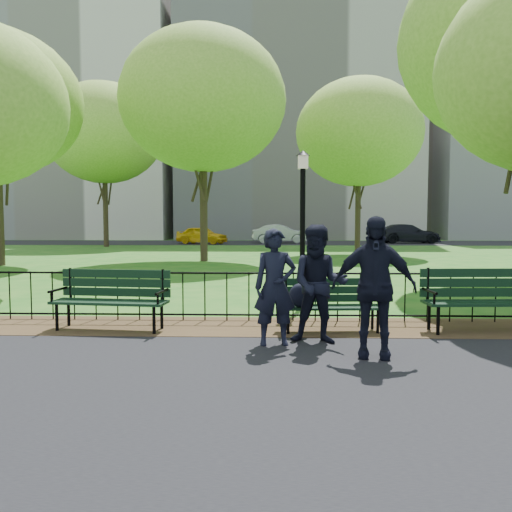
{
  "coord_description": "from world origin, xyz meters",
  "views": [
    {
      "loc": [
        -0.59,
        -6.93,
        1.82
      ],
      "look_at": [
        -0.86,
        1.5,
        1.23
      ],
      "focal_mm": 35.0,
      "sensor_mm": 36.0,
      "label": 1
    }
  ],
  "objects_px": {
    "tree_far_e": "(359,133)",
    "person_left": "(275,287)",
    "park_bench_left_a": "(112,293)",
    "tree_far_w": "(104,133)",
    "sedan_silver": "(280,234)",
    "sedan_dark": "(407,234)",
    "taxi": "(202,235)",
    "person_right": "(374,287)",
    "park_bench_main": "(319,297)",
    "park_bench_right_a": "(483,293)",
    "lamppost": "(303,223)",
    "person_mid": "(319,284)",
    "tree_far_c": "(203,101)"
  },
  "relations": [
    {
      "from": "tree_far_e",
      "to": "person_left",
      "type": "distance_m",
      "value": 21.49
    },
    {
      "from": "park_bench_left_a",
      "to": "tree_far_w",
      "type": "bearing_deg",
      "value": 114.74
    },
    {
      "from": "sedan_silver",
      "to": "tree_far_e",
      "type": "bearing_deg",
      "value": -163.91
    },
    {
      "from": "park_bench_left_a",
      "to": "sedan_dark",
      "type": "distance_m",
      "value": 35.98
    },
    {
      "from": "taxi",
      "to": "person_right",
      "type": "bearing_deg",
      "value": -149.84
    },
    {
      "from": "park_bench_left_a",
      "to": "taxi",
      "type": "distance_m",
      "value": 31.49
    },
    {
      "from": "park_bench_main",
      "to": "sedan_dark",
      "type": "xyz_separation_m",
      "value": [
        10.4,
        33.32,
        0.22
      ]
    },
    {
      "from": "park_bench_right_a",
      "to": "tree_far_w",
      "type": "bearing_deg",
      "value": 116.62
    },
    {
      "from": "person_right",
      "to": "sedan_silver",
      "type": "distance_m",
      "value": 34.5
    },
    {
      "from": "park_bench_main",
      "to": "person_left",
      "type": "distance_m",
      "value": 1.19
    },
    {
      "from": "lamppost",
      "to": "person_right",
      "type": "xyz_separation_m",
      "value": [
        0.71,
        -3.79,
        -0.83
      ]
    },
    {
      "from": "person_left",
      "to": "taxi",
      "type": "distance_m",
      "value": 32.84
    },
    {
      "from": "park_bench_main",
      "to": "person_mid",
      "type": "distance_m",
      "value": 0.84
    },
    {
      "from": "person_left",
      "to": "taxi",
      "type": "xyz_separation_m",
      "value": [
        -5.61,
        32.36,
        -0.15
      ]
    },
    {
      "from": "tree_far_c",
      "to": "taxi",
      "type": "bearing_deg",
      "value": 98.3
    },
    {
      "from": "park_bench_right_a",
      "to": "lamppost",
      "type": "distance_m",
      "value": 3.74
    },
    {
      "from": "park_bench_main",
      "to": "tree_far_c",
      "type": "height_order",
      "value": "tree_far_c"
    },
    {
      "from": "sedan_silver",
      "to": "lamppost",
      "type": "bearing_deg",
      "value": 179.77
    },
    {
      "from": "park_bench_left_a",
      "to": "person_left",
      "type": "distance_m",
      "value": 2.91
    },
    {
      "from": "tree_far_c",
      "to": "person_right",
      "type": "bearing_deg",
      "value": -74.45
    },
    {
      "from": "tree_far_c",
      "to": "park_bench_main",
      "type": "bearing_deg",
      "value": -75.05
    },
    {
      "from": "park_bench_left_a",
      "to": "lamppost",
      "type": "bearing_deg",
      "value": 39.47
    },
    {
      "from": "park_bench_right_a",
      "to": "person_left",
      "type": "distance_m",
      "value": 3.58
    },
    {
      "from": "tree_far_w",
      "to": "taxi",
      "type": "xyz_separation_m",
      "value": [
        6.22,
        4.48,
        -7.26
      ]
    },
    {
      "from": "park_bench_main",
      "to": "tree_far_e",
      "type": "relative_size",
      "value": 0.18
    },
    {
      "from": "park_bench_left_a",
      "to": "person_right",
      "type": "distance_m",
      "value": 4.34
    },
    {
      "from": "park_bench_main",
      "to": "taxi",
      "type": "relative_size",
      "value": 0.41
    },
    {
      "from": "taxi",
      "to": "tree_far_c",
      "type": "bearing_deg",
      "value": -153.39
    },
    {
      "from": "tree_far_w",
      "to": "sedan_dark",
      "type": "height_order",
      "value": "tree_far_w"
    },
    {
      "from": "park_bench_main",
      "to": "person_right",
      "type": "xyz_separation_m",
      "value": [
        0.57,
        -1.49,
        0.38
      ]
    },
    {
      "from": "person_left",
      "to": "sedan_silver",
      "type": "height_order",
      "value": "person_left"
    },
    {
      "from": "sedan_silver",
      "to": "park_bench_right_a",
      "type": "bearing_deg",
      "value": -175.3
    },
    {
      "from": "tree_far_e",
      "to": "person_left",
      "type": "relative_size",
      "value": 5.58
    },
    {
      "from": "park_bench_left_a",
      "to": "person_mid",
      "type": "relative_size",
      "value": 1.12
    },
    {
      "from": "sedan_dark",
      "to": "person_mid",
      "type": "bearing_deg",
      "value": 158.35
    },
    {
      "from": "person_left",
      "to": "person_mid",
      "type": "distance_m",
      "value": 0.66
    },
    {
      "from": "tree_far_c",
      "to": "sedan_dark",
      "type": "height_order",
      "value": "tree_far_c"
    },
    {
      "from": "tree_far_w",
      "to": "person_mid",
      "type": "bearing_deg",
      "value": -65.8
    },
    {
      "from": "tree_far_w",
      "to": "tree_far_e",
      "type": "bearing_deg",
      "value": -25.05
    },
    {
      "from": "tree_far_c",
      "to": "sedan_dark",
      "type": "xyz_separation_m",
      "value": [
        14.25,
        18.9,
        -6.38
      ]
    },
    {
      "from": "park_bench_right_a",
      "to": "tree_far_w",
      "type": "height_order",
      "value": "tree_far_w"
    },
    {
      "from": "park_bench_main",
      "to": "tree_far_w",
      "type": "distance_m",
      "value": 30.67
    },
    {
      "from": "tree_far_c",
      "to": "tree_far_w",
      "type": "relative_size",
      "value": 0.9
    },
    {
      "from": "taxi",
      "to": "tree_far_e",
      "type": "bearing_deg",
      "value": -121.6
    },
    {
      "from": "tree_far_e",
      "to": "park_bench_main",
      "type": "bearing_deg",
      "value": -101.46
    },
    {
      "from": "park_bench_right_a",
      "to": "tree_far_c",
      "type": "xyz_separation_m",
      "value": [
        -6.55,
        14.29,
        6.53
      ]
    },
    {
      "from": "park_bench_right_a",
      "to": "park_bench_left_a",
      "type": "bearing_deg",
      "value": 177.26
    },
    {
      "from": "park_bench_right_a",
      "to": "sedan_silver",
      "type": "height_order",
      "value": "sedan_silver"
    },
    {
      "from": "lamppost",
      "to": "park_bench_left_a",
      "type": "bearing_deg",
      "value": -146.54
    },
    {
      "from": "lamppost",
      "to": "tree_far_w",
      "type": "height_order",
      "value": "tree_far_w"
    }
  ]
}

